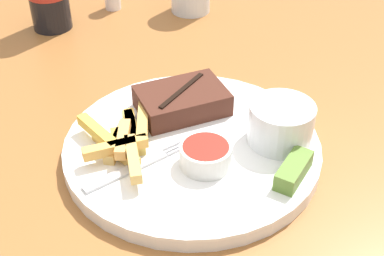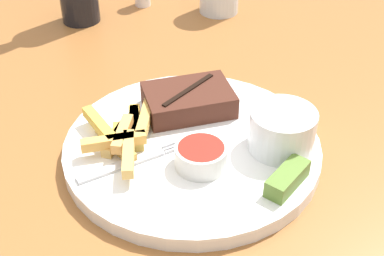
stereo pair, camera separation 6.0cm
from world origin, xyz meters
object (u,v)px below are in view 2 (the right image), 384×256
Objects in this scene: steak_portion at (189,100)px; coleslaw_cup at (282,128)px; dipping_sauce_cup at (198,156)px; dinner_plate at (192,148)px; fork_utensil at (130,162)px; pickle_spear at (287,179)px.

coleslaw_cup is (0.08, -0.10, 0.01)m from steak_portion.
coleslaw_cup is at bearing -48.69° from steak_portion.
dipping_sauce_cup is (-0.10, -0.01, -0.01)m from coleslaw_cup.
dipping_sauce_cup reaches higher than dinner_plate.
fork_utensil is (-0.07, -0.02, 0.01)m from dinner_plate.
pickle_spear is at bearing -66.73° from steak_portion.
fork_utensil is at bearing -163.71° from dinner_plate.
pickle_spear is 0.17m from fork_utensil.
steak_portion is 0.11m from dipping_sauce_cup.
steak_portion is at bearing 113.27° from pickle_spear.
dipping_sauce_cup is 0.10m from pickle_spear.
coleslaw_cup is at bearing -18.49° from dinner_plate.
fork_utensil is at bearing 164.13° from dipping_sauce_cup.
dinner_plate is 0.11m from coleslaw_cup.
dipping_sauce_cup is (-0.01, -0.11, -0.00)m from steak_portion.
fork_utensil is (-0.07, 0.02, -0.01)m from dipping_sauce_cup.
steak_portion is at bearing 80.51° from dinner_plate.
pickle_spear is (-0.02, -0.06, -0.02)m from coleslaw_cup.
pickle_spear is (0.08, -0.09, 0.02)m from dinner_plate.
steak_portion is (0.01, 0.06, 0.02)m from dinner_plate.
coleslaw_cup reaches higher than dipping_sauce_cup.
fork_utensil is (-0.09, -0.09, -0.01)m from steak_portion.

